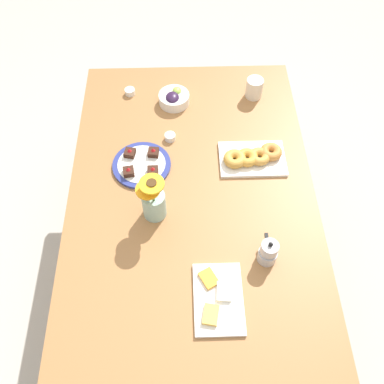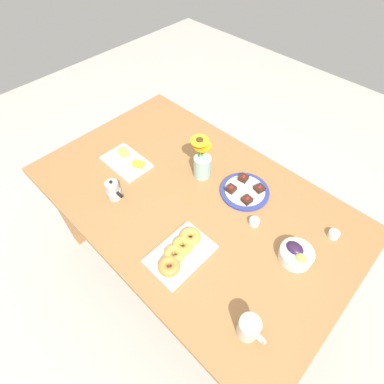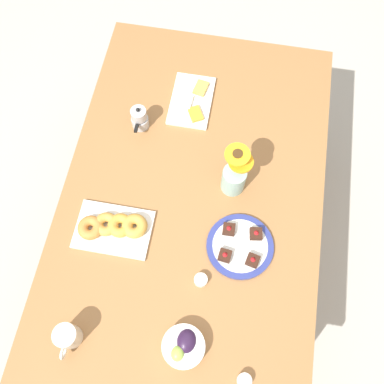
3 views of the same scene
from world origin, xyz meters
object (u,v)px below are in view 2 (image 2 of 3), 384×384
dessert_plate (245,191)px  jam_cup_berry (254,222)px  cheese_platter (127,161)px  croissant_platter (180,251)px  flower_vase (202,164)px  jam_cup_honey (334,234)px  coffee_mug (249,328)px  moka_pot (113,190)px  grape_bowl (296,254)px  dining_table (192,207)px

dessert_plate → jam_cup_berry: bearing=-39.0°
cheese_platter → jam_cup_berry: cheese_platter is taller
croissant_platter → flower_vase: bearing=121.8°
cheese_platter → jam_cup_honey: bearing=19.0°
dessert_plate → jam_cup_honey: bearing=9.3°
coffee_mug → moka_pot: bearing=176.9°
grape_bowl → moka_pot: bearing=-157.9°
jam_cup_honey → grape_bowl: bearing=-107.8°
dining_table → cheese_platter: size_ratio=6.15×
jam_cup_berry → dessert_plate: size_ratio=0.19×
coffee_mug → grape_bowl: size_ratio=0.79×
coffee_mug → grape_bowl: bearing=95.8°
dining_table → jam_cup_honey: size_ratio=33.33×
croissant_platter → jam_cup_berry: size_ratio=5.84×
dessert_plate → cheese_platter: bearing=-154.4°
cheese_platter → croissant_platter: croissant_platter is taller
cheese_platter → moka_pot: moka_pot is taller
jam_cup_berry → moka_pot: (-0.59, -0.35, 0.03)m
coffee_mug → jam_cup_berry: (-0.27, 0.40, -0.03)m
cheese_platter → jam_cup_honey: (1.04, 0.36, 0.01)m
dining_table → jam_cup_berry: bearing=15.5°
grape_bowl → cheese_platter: size_ratio=0.55×
dining_table → grape_bowl: (0.54, 0.07, 0.12)m
dessert_plate → flower_vase: flower_vase is taller
dining_table → cheese_platter: bearing=-169.9°
jam_cup_honey → dining_table: bearing=-155.4°
cheese_platter → jam_cup_berry: (0.74, 0.16, 0.01)m
moka_pot → jam_cup_honey: bearing=31.6°
coffee_mug → jam_cup_berry: bearing=123.7°
coffee_mug → flower_vase: (-0.65, 0.46, 0.03)m
dining_table → dessert_plate: (0.17, 0.21, 0.10)m
flower_vase → moka_pot: flower_vase is taller
cheese_platter → dessert_plate: 0.66m
flower_vase → cheese_platter: bearing=-147.9°
cheese_platter → flower_vase: flower_vase is taller
dining_table → cheese_platter: (-0.43, -0.08, 0.10)m
grape_bowl → jam_cup_berry: grape_bowl is taller
croissant_platter → jam_cup_berry: croissant_platter is taller
coffee_mug → croissant_platter: bearing=173.0°
coffee_mug → croissant_platter: size_ratio=0.41×
dining_table → jam_cup_honey: 0.68m
jam_cup_honey → flower_vase: size_ratio=0.21×
coffee_mug → dessert_plate: (-0.41, 0.52, -0.04)m
jam_cup_berry → moka_pot: bearing=-149.3°
coffee_mug → flower_vase: flower_vase is taller
jam_cup_berry → cheese_platter: bearing=-167.6°
croissant_platter → coffee_mug: bearing=-7.0°
grape_bowl → cheese_platter: 0.98m
jam_cup_honey → cheese_platter: bearing=-161.0°
coffee_mug → grape_bowl: coffee_mug is taller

